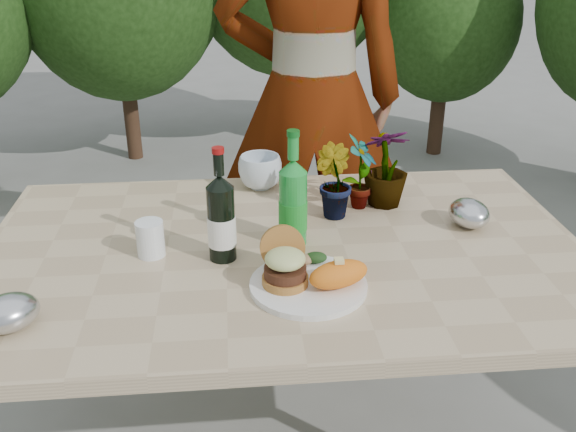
{
  "coord_description": "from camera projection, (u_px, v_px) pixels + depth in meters",
  "views": [
    {
      "loc": [
        -0.13,
        -1.5,
        1.56
      ],
      "look_at": [
        0.0,
        -0.08,
        0.88
      ],
      "focal_mm": 40.0,
      "sensor_mm": 36.0,
      "label": 1
    }
  ],
  "objects": [
    {
      "name": "patio_table",
      "position": [
        285.0,
        266.0,
        1.73
      ],
      "size": [
        1.6,
        1.0,
        0.75
      ],
      "color": "tan",
      "rests_on": "ground"
    },
    {
      "name": "shrub_hedge",
      "position": [
        252.0,
        0.0,
        3.15
      ],
      "size": [
        6.72,
        5.19,
        2.41
      ],
      "color": "#382316",
      "rests_on": "ground"
    },
    {
      "name": "dinner_plate",
      "position": [
        308.0,
        285.0,
        1.52
      ],
      "size": [
        0.28,
        0.28,
        0.01
      ],
      "primitive_type": "cylinder",
      "color": "white",
      "rests_on": "patio_table"
    },
    {
      "name": "burger_stack",
      "position": [
        284.0,
        263.0,
        1.51
      ],
      "size": [
        0.11,
        0.16,
        0.11
      ],
      "color": "#B7722D",
      "rests_on": "dinner_plate"
    },
    {
      "name": "sweet_potato",
      "position": [
        339.0,
        274.0,
        1.49
      ],
      "size": [
        0.17,
        0.12,
        0.06
      ],
      "primitive_type": "ellipsoid",
      "rotation": [
        0.0,
        0.0,
        0.35
      ],
      "color": "orange",
      "rests_on": "dinner_plate"
    },
    {
      "name": "grilled_veg",
      "position": [
        311.0,
        258.0,
        1.6
      ],
      "size": [
        0.08,
        0.05,
        0.03
      ],
      "color": "olive",
      "rests_on": "dinner_plate"
    },
    {
      "name": "wine_bottle",
      "position": [
        221.0,
        219.0,
        1.61
      ],
      "size": [
        0.07,
        0.07,
        0.3
      ],
      "rotation": [
        0.0,
        0.0,
        -0.37
      ],
      "color": "black",
      "rests_on": "patio_table"
    },
    {
      "name": "sparkling_water",
      "position": [
        293.0,
        204.0,
        1.68
      ],
      "size": [
        0.08,
        0.08,
        0.32
      ],
      "rotation": [
        0.0,
        0.0,
        -0.12
      ],
      "color": "#198C2F",
      "rests_on": "patio_table"
    },
    {
      "name": "plastic_cup",
      "position": [
        150.0,
        239.0,
        1.65
      ],
      "size": [
        0.07,
        0.07,
        0.09
      ],
      "primitive_type": "cylinder",
      "color": "white",
      "rests_on": "patio_table"
    },
    {
      "name": "seedling_left",
      "position": [
        360.0,
        172.0,
        1.89
      ],
      "size": [
        0.13,
        0.14,
        0.23
      ],
      "primitive_type": "imported",
      "rotation": [
        0.0,
        0.0,
        1.06
      ],
      "color": "#22521C",
      "rests_on": "patio_table"
    },
    {
      "name": "seedling_mid",
      "position": [
        333.0,
        182.0,
        1.84
      ],
      "size": [
        0.14,
        0.15,
        0.21
      ],
      "primitive_type": "imported",
      "rotation": [
        0.0,
        0.0,
        2.16
      ],
      "color": "#236121",
      "rests_on": "patio_table"
    },
    {
      "name": "seedling_right",
      "position": [
        386.0,
        167.0,
        1.91
      ],
      "size": [
        0.15,
        0.15,
        0.24
      ],
      "primitive_type": "imported",
      "rotation": [
        0.0,
        0.0,
        3.29
      ],
      "color": "#21501B",
      "rests_on": "patio_table"
    },
    {
      "name": "blue_bowl",
      "position": [
        260.0,
        172.0,
        2.05
      ],
      "size": [
        0.15,
        0.15,
        0.11
      ],
      "primitive_type": "imported",
      "rotation": [
        0.0,
        0.0,
        -0.06
      ],
      "color": "silver",
      "rests_on": "patio_table"
    },
    {
      "name": "foil_packet_left",
      "position": [
        8.0,
        313.0,
        1.36
      ],
      "size": [
        0.17,
        0.16,
        0.08
      ],
      "primitive_type": "ellipsoid",
      "rotation": [
        0.0,
        0.0,
        0.59
      ],
      "color": "#B7B9BF",
      "rests_on": "patio_table"
    },
    {
      "name": "foil_packet_right",
      "position": [
        469.0,
        213.0,
        1.81
      ],
      "size": [
        0.13,
        0.15,
        0.08
      ],
      "primitive_type": "ellipsoid",
      "rotation": [
        0.0,
        0.0,
        1.75
      ],
      "color": "silver",
      "rests_on": "patio_table"
    },
    {
      "name": "person",
      "position": [
        311.0,
        98.0,
        2.33
      ],
      "size": [
        0.73,
        0.51,
        1.88
      ],
      "primitive_type": "imported",
      "rotation": [
        0.0,
        0.0,
        3.05
      ],
      "color": "#A06D50",
      "rests_on": "ground"
    }
  ]
}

